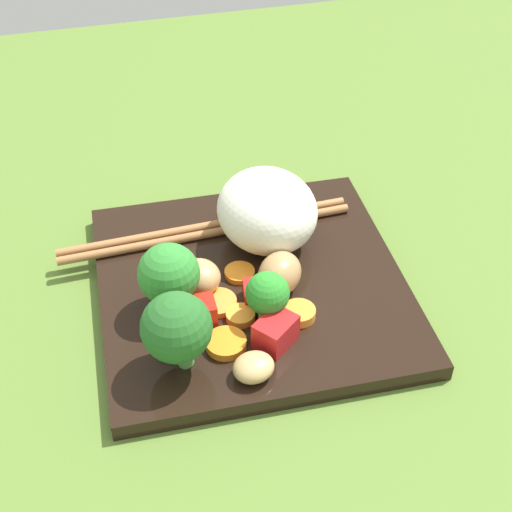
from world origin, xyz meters
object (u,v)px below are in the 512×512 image
square_plate (252,286)px  chopstick_pair (207,230)px  carrot_slice_3 (161,327)px  rice_mound (267,210)px  broccoli_floret_0 (177,328)px

square_plate → chopstick_pair: 7.00cm
carrot_slice_3 → chopstick_pair: (-5.52, -10.15, 0.05)cm
chopstick_pair → carrot_slice_3: bearing=59.5°
carrot_slice_3 → chopstick_pair: same height
rice_mound → carrot_slice_3: size_ratio=3.27×
rice_mound → chopstick_pair: 5.84cm
broccoli_floret_0 → chopstick_pair: (-4.80, -13.86, -3.40)cm
broccoli_floret_0 → carrot_slice_3: broccoli_floret_0 is taller
square_plate → rice_mound: size_ratio=2.66×
broccoli_floret_0 → carrot_slice_3: bearing=-79.0°
rice_mound → carrot_slice_3: rice_mound is taller
square_plate → carrot_slice_3: carrot_slice_3 is taller
rice_mound → carrot_slice_3: bearing=38.0°
square_plate → broccoli_floret_0: 11.06cm
square_plate → rice_mound: rice_mound is taller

